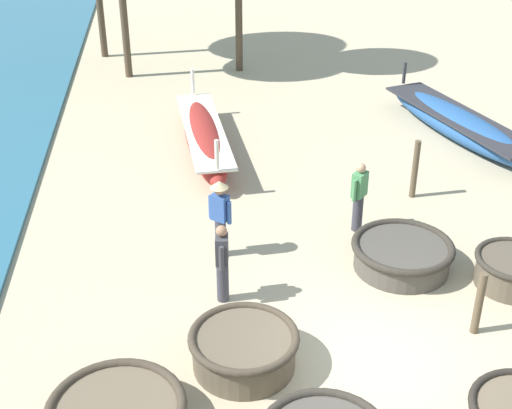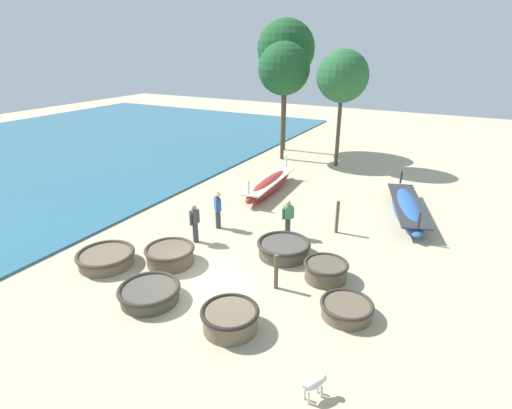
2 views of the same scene
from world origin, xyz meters
name	(u,v)px [view 1 (image 1 of 2)]	position (x,y,z in m)	size (l,w,h in m)	color
ground_plane	(366,368)	(0.00, 0.00, 0.00)	(80.00, 80.00, 0.00)	#BCAD8C
coracle_front_left	(244,348)	(-1.95, 0.30, 0.35)	(1.78, 1.78, 0.64)	brown
coracle_front_right	(402,254)	(1.40, 2.74, 0.31)	(2.00, 2.00, 0.57)	#4C473F
long_boat_blue_hull	(458,124)	(4.82, 8.79, 0.37)	(2.83, 6.01, 1.30)	#285693
long_boat_green_hull	(204,137)	(-2.13, 8.62, 0.41)	(1.30, 5.56, 1.43)	maroon
fisherman_standing_left	(222,261)	(-2.15, 2.11, 0.84)	(0.26, 0.53, 1.57)	#383842
fisherman_hauling	(359,195)	(0.88, 4.26, 0.84)	(0.39, 0.42, 1.57)	#383842
fisherman_with_hat	(220,213)	(-2.07, 3.62, 0.96)	(0.43, 0.39, 1.67)	#383842
mooring_post_inland	(415,169)	(2.52, 5.57, 0.70)	(0.14, 0.14, 1.41)	brown
mooring_post_mid_beach	(479,303)	(2.07, 0.67, 0.60)	(0.14, 0.14, 1.21)	brown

